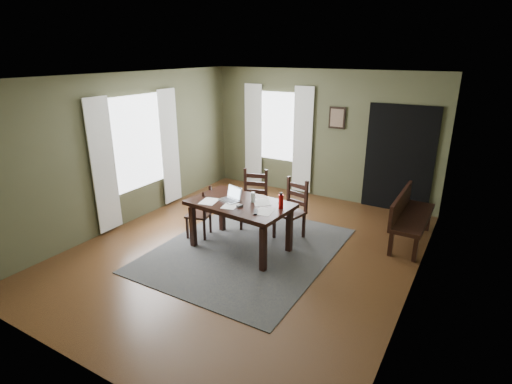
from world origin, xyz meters
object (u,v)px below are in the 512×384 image
Objects in this scene: chair_back_left at (254,200)px; water_bottle at (281,201)px; dining_table at (240,208)px; bench at (408,213)px; chair_back_right at (291,210)px; chair_end at (201,213)px; laptop at (232,197)px.

water_bottle is (0.94, -0.79, 0.41)m from chair_back_left.
dining_table is 1.61× the size of chair_back_left.
chair_back_left is at bearing 139.83° from water_bottle.
bench is at bearing 44.08° from water_bottle.
chair_back_right is at bearing -24.58° from chair_back_left.
chair_end is 2.34× the size of laptop.
bench is (2.52, 0.75, -0.00)m from chair_back_left.
chair_back_left is 2.78× the size of laptop.
laptop is at bearing 123.74° from bench.
chair_back_right is 1.10m from laptop.
bench is 2.93m from laptop.
chair_back_right reaches higher than laptop.
water_bottle is at bearing 12.51° from dining_table.
chair_end is 1.57m from water_bottle.
dining_table is 4.47× the size of laptop.
laptop is (-2.42, -1.62, 0.35)m from bench.
laptop is (-0.17, 0.01, 0.15)m from dining_table.
chair_back_left is (-0.27, 0.88, -0.20)m from dining_table.
dining_table is 1.64× the size of chair_back_right.
dining_table is at bearing 12.35° from laptop.
laptop is 1.47× the size of water_bottle.
chair_end is 0.86× the size of chair_back_right.
chair_back_left reaches higher than chair_back_right.
chair_end is at bearing -178.90° from dining_table.
chair_end reaches higher than dining_table.
water_bottle is (0.83, 0.08, 0.06)m from laptop.
laptop is (0.66, -0.04, 0.43)m from chair_end.
chair_back_right is at bearing 101.60° from chair_end.
chair_back_right is at bearing 61.87° from dining_table.
dining_table is 0.94m from chair_back_left.
chair_back_right is 2.72× the size of laptop.
chair_back_left reaches higher than chair_end.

